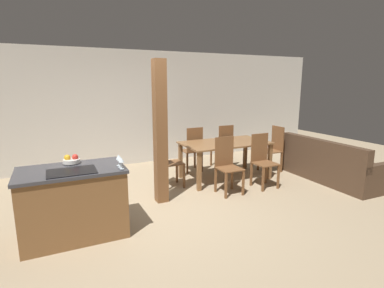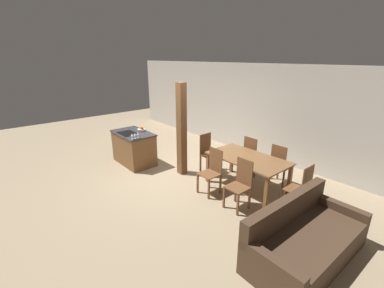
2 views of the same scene
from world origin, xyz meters
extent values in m
plane|color=#9E896B|center=(0.00, 0.00, 0.00)|extent=(16.00, 16.00, 0.00)
cube|color=beige|center=(0.00, 2.89, 1.35)|extent=(11.20, 0.08, 2.70)
cube|color=brown|center=(-1.32, -0.31, 0.43)|extent=(1.24, 0.74, 0.86)
cube|color=#38383D|center=(-1.32, -0.31, 0.88)|extent=(1.28, 0.78, 0.04)
cube|color=black|center=(-1.32, -0.46, 0.90)|extent=(0.56, 0.40, 0.01)
cylinder|color=silver|center=(-1.29, -0.06, 0.93)|extent=(0.22, 0.22, 0.05)
sphere|color=red|center=(-1.24, -0.06, 0.98)|extent=(0.08, 0.08, 0.08)
sphere|color=gold|center=(-1.34, -0.05, 0.98)|extent=(0.08, 0.08, 0.08)
cylinder|color=silver|center=(-0.75, -0.62, 0.91)|extent=(0.06, 0.06, 0.00)
cylinder|color=silver|center=(-0.75, -0.62, 0.95)|extent=(0.01, 0.01, 0.08)
cone|color=silver|center=(-0.75, -0.62, 1.03)|extent=(0.07, 0.07, 0.06)
cylinder|color=silver|center=(-0.75, -0.54, 0.91)|extent=(0.06, 0.06, 0.00)
cylinder|color=silver|center=(-0.75, -0.54, 0.95)|extent=(0.01, 0.01, 0.08)
cone|color=silver|center=(-0.75, -0.54, 1.03)|extent=(0.07, 0.07, 0.06)
cylinder|color=silver|center=(-0.75, -0.46, 0.91)|extent=(0.06, 0.06, 0.00)
cylinder|color=silver|center=(-0.75, -0.46, 0.95)|extent=(0.01, 0.01, 0.08)
cone|color=silver|center=(-0.75, -0.46, 1.03)|extent=(0.07, 0.07, 0.06)
cube|color=brown|center=(1.68, 0.90, 0.75)|extent=(1.75, 0.99, 0.03)
cube|color=brown|center=(0.87, 0.47, 0.37)|extent=(0.07, 0.07, 0.73)
cube|color=brown|center=(2.49, 0.47, 0.37)|extent=(0.07, 0.07, 0.73)
cube|color=brown|center=(0.87, 1.33, 0.37)|extent=(0.07, 0.07, 0.73)
cube|color=brown|center=(2.49, 1.33, 0.37)|extent=(0.07, 0.07, 0.73)
cube|color=brown|center=(1.29, 0.10, 0.46)|extent=(0.40, 0.40, 0.02)
cube|color=brown|center=(1.29, 0.29, 0.74)|extent=(0.38, 0.02, 0.53)
cube|color=brown|center=(1.11, -0.07, 0.23)|extent=(0.04, 0.04, 0.45)
cube|color=brown|center=(1.47, -0.07, 0.23)|extent=(0.04, 0.04, 0.45)
cube|color=brown|center=(1.11, 0.28, 0.23)|extent=(0.04, 0.04, 0.45)
cube|color=brown|center=(1.47, 0.28, 0.23)|extent=(0.04, 0.04, 0.45)
cube|color=brown|center=(2.08, 0.10, 0.46)|extent=(0.40, 0.40, 0.02)
cube|color=brown|center=(2.08, 0.29, 0.74)|extent=(0.38, 0.02, 0.53)
cube|color=brown|center=(1.90, -0.07, 0.23)|extent=(0.04, 0.04, 0.45)
cube|color=brown|center=(2.25, -0.07, 0.23)|extent=(0.04, 0.04, 0.45)
cube|color=brown|center=(1.90, 0.28, 0.23)|extent=(0.04, 0.04, 0.45)
cube|color=brown|center=(2.25, 0.28, 0.23)|extent=(0.04, 0.04, 0.45)
cube|color=brown|center=(1.29, 1.69, 0.46)|extent=(0.40, 0.40, 0.02)
cube|color=brown|center=(1.29, 1.50, 0.74)|extent=(0.38, 0.02, 0.53)
cube|color=brown|center=(1.47, 1.87, 0.23)|extent=(0.04, 0.04, 0.45)
cube|color=brown|center=(1.11, 1.87, 0.23)|extent=(0.04, 0.04, 0.45)
cube|color=brown|center=(1.47, 1.51, 0.23)|extent=(0.04, 0.04, 0.45)
cube|color=brown|center=(1.11, 1.51, 0.23)|extent=(0.04, 0.04, 0.45)
cube|color=brown|center=(2.08, 1.69, 0.46)|extent=(0.40, 0.40, 0.02)
cube|color=brown|center=(2.08, 1.50, 0.74)|extent=(0.38, 0.02, 0.53)
cube|color=brown|center=(2.25, 1.87, 0.23)|extent=(0.04, 0.04, 0.45)
cube|color=brown|center=(1.90, 1.87, 0.23)|extent=(0.04, 0.04, 0.45)
cube|color=brown|center=(2.25, 1.51, 0.23)|extent=(0.04, 0.04, 0.45)
cube|color=brown|center=(1.90, 1.51, 0.23)|extent=(0.04, 0.04, 0.45)
cube|color=brown|center=(0.51, 0.90, 0.46)|extent=(0.40, 0.40, 0.02)
cube|color=brown|center=(0.32, 0.90, 0.74)|extent=(0.02, 0.38, 0.53)
cube|color=brown|center=(0.68, 0.72, 0.23)|extent=(0.04, 0.04, 0.45)
cube|color=brown|center=(0.68, 1.07, 0.23)|extent=(0.04, 0.04, 0.45)
cube|color=brown|center=(0.33, 0.72, 0.23)|extent=(0.04, 0.04, 0.45)
cube|color=brown|center=(0.33, 1.07, 0.23)|extent=(0.04, 0.04, 0.45)
cube|color=brown|center=(2.86, 0.90, 0.46)|extent=(0.40, 0.40, 0.02)
cube|color=brown|center=(3.05, 0.90, 0.74)|extent=(0.02, 0.38, 0.53)
cube|color=brown|center=(2.68, 1.07, 0.23)|extent=(0.04, 0.04, 0.45)
cube|color=brown|center=(2.68, 0.72, 0.23)|extent=(0.04, 0.04, 0.45)
cube|color=brown|center=(3.04, 1.07, 0.23)|extent=(0.04, 0.04, 0.45)
cube|color=brown|center=(3.04, 0.72, 0.23)|extent=(0.04, 0.04, 0.45)
cube|color=#473323|center=(3.63, -0.14, 0.22)|extent=(0.98, 2.08, 0.44)
cube|color=#473323|center=(3.25, -0.13, 0.65)|extent=(0.21, 2.06, 0.42)
cube|color=#473323|center=(3.61, -1.10, 0.29)|extent=(0.93, 0.16, 0.58)
cube|color=#473323|center=(3.66, 0.82, 0.29)|extent=(0.93, 0.16, 0.58)
cube|color=brown|center=(0.08, 0.30, 1.16)|extent=(0.19, 0.19, 2.31)
camera|label=1|loc=(-1.49, -4.20, 1.95)|focal=28.00mm
camera|label=2|loc=(4.89, -3.46, 2.89)|focal=24.00mm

